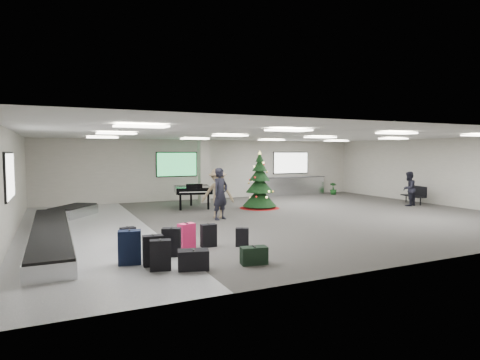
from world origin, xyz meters
name	(u,v)px	position (x,y,z in m)	size (l,w,h in m)	color
ground	(277,217)	(0.00, 0.00, 0.00)	(18.00, 18.00, 0.00)	#3C3937
room_envelope	(261,157)	(-0.38, 0.67, 2.33)	(18.02, 14.02, 3.21)	#B0ADA1
baggage_carousel	(56,228)	(-7.84, -0.08, 0.21)	(2.28, 9.71, 0.43)	silver
service_counter	(293,186)	(5.00, 6.65, 0.55)	(4.05, 0.65, 1.08)	silver
suitcase_0	(153,251)	(-5.91, -4.63, 0.35)	(0.46, 0.28, 0.71)	black
suitcase_1	(171,242)	(-5.32, -4.00, 0.35)	(0.51, 0.40, 0.72)	black
pink_suitcase	(187,236)	(-4.75, -3.42, 0.34)	(0.48, 0.36, 0.69)	#FA2062
suitcase_3	(209,235)	(-4.15, -3.45, 0.31)	(0.41, 0.23, 0.63)	black
navy_suitcase	(130,247)	(-6.36, -4.29, 0.39)	(0.55, 0.39, 0.80)	black
suitcase_5	(160,255)	(-5.85, -5.04, 0.33)	(0.48, 0.33, 0.68)	black
green_duffel	(254,255)	(-3.80, -5.46, 0.20)	(0.64, 0.40, 0.42)	black
suitcase_7	(242,237)	(-3.32, -3.80, 0.25)	(0.39, 0.33, 0.52)	black
suitcase_8	(128,238)	(-6.14, -2.70, 0.28)	(0.42, 0.30, 0.58)	black
black_duffel	(193,260)	(-5.19, -5.29, 0.22)	(0.73, 0.52, 0.46)	black
christmas_tree	(260,188)	(0.58, 2.57, 0.90)	(1.83, 1.83, 2.62)	maroon
grand_piano	(193,190)	(-2.15, 3.89, 0.82)	(1.93, 2.30, 1.16)	black
bench	(415,194)	(8.18, 0.66, 0.50)	(0.80, 1.48, 0.89)	black
traveler_a	(220,194)	(-2.20, 0.45, 0.98)	(0.71, 0.47, 1.95)	black
traveler_b	(218,193)	(-2.14, 0.88, 0.96)	(1.24, 0.71, 1.92)	#8F7958
traveler_bench	(409,189)	(7.30, 0.24, 0.81)	(0.79, 0.62, 1.63)	black
potted_plant_left	(263,191)	(2.56, 5.89, 0.38)	(0.42, 0.34, 0.76)	#154419
potted_plant_right	(333,189)	(7.29, 5.83, 0.36)	(0.40, 0.40, 0.72)	#154419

